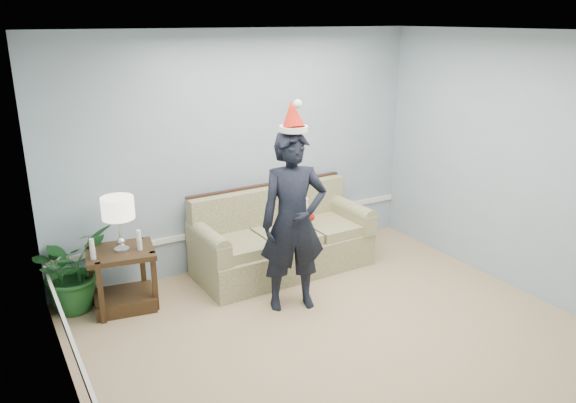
{
  "coord_description": "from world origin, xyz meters",
  "views": [
    {
      "loc": [
        -2.66,
        -3.2,
        2.81
      ],
      "look_at": [
        0.06,
        1.55,
        1.0
      ],
      "focal_mm": 35.0,
      "sensor_mm": 36.0,
      "label": 1
    }
  ],
  "objects_px": {
    "table_lamp": "(118,210)",
    "teddy_bear": "(302,217)",
    "side_table": "(124,285)",
    "man": "(293,222)",
    "sofa": "(281,241)",
    "houseplant": "(71,269)"
  },
  "relations": [
    {
      "from": "teddy_bear",
      "to": "sofa",
      "type": "bearing_deg",
      "value": 170.2
    },
    {
      "from": "table_lamp",
      "to": "man",
      "type": "xyz_separation_m",
      "value": [
        1.49,
        -0.78,
        -0.14
      ]
    },
    {
      "from": "houseplant",
      "to": "teddy_bear",
      "type": "bearing_deg",
      "value": -6.89
    },
    {
      "from": "side_table",
      "to": "sofa",
      "type": "bearing_deg",
      "value": 0.95
    },
    {
      "from": "table_lamp",
      "to": "sofa",
      "type": "bearing_deg",
      "value": 1.94
    },
    {
      "from": "side_table",
      "to": "teddy_bear",
      "type": "distance_m",
      "value": 2.09
    },
    {
      "from": "side_table",
      "to": "man",
      "type": "bearing_deg",
      "value": -28.31
    },
    {
      "from": "table_lamp",
      "to": "man",
      "type": "bearing_deg",
      "value": -27.59
    },
    {
      "from": "side_table",
      "to": "table_lamp",
      "type": "xyz_separation_m",
      "value": [
        0.01,
        -0.03,
        0.8
      ]
    },
    {
      "from": "sofa",
      "to": "table_lamp",
      "type": "relative_size",
      "value": 3.67
    },
    {
      "from": "man",
      "to": "sofa",
      "type": "bearing_deg",
      "value": 85.09
    },
    {
      "from": "table_lamp",
      "to": "houseplant",
      "type": "relative_size",
      "value": 0.65
    },
    {
      "from": "sofa",
      "to": "side_table",
      "type": "distance_m",
      "value": 1.83
    },
    {
      "from": "side_table",
      "to": "houseplant",
      "type": "distance_m",
      "value": 0.53
    },
    {
      "from": "table_lamp",
      "to": "teddy_bear",
      "type": "distance_m",
      "value": 2.09
    },
    {
      "from": "sofa",
      "to": "side_table",
      "type": "xyz_separation_m",
      "value": [
        -1.83,
        -0.03,
        -0.09
      ]
    },
    {
      "from": "sofa",
      "to": "teddy_bear",
      "type": "xyz_separation_m",
      "value": [
        0.22,
        -0.1,
        0.29
      ]
    },
    {
      "from": "sofa",
      "to": "table_lamp",
      "type": "bearing_deg",
      "value": -179.5
    },
    {
      "from": "side_table",
      "to": "teddy_bear",
      "type": "relative_size",
      "value": 1.98
    },
    {
      "from": "sofa",
      "to": "houseplant",
      "type": "xyz_separation_m",
      "value": [
        -2.27,
        0.2,
        0.09
      ]
    },
    {
      "from": "sofa",
      "to": "houseplant",
      "type": "relative_size",
      "value": 2.4
    },
    {
      "from": "sofa",
      "to": "houseplant",
      "type": "distance_m",
      "value": 2.28
    }
  ]
}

